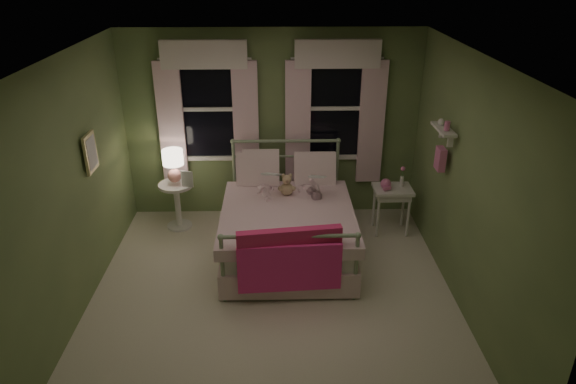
{
  "coord_description": "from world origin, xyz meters",
  "views": [
    {
      "loc": [
        0.05,
        -4.62,
        3.47
      ],
      "look_at": [
        0.18,
        0.61,
        1.0
      ],
      "focal_mm": 32.0,
      "sensor_mm": 36.0,
      "label": 1
    }
  ],
  "objects_px": {
    "nightstand_right": "(392,195)",
    "bed": "(287,226)",
    "child_left": "(265,172)",
    "teddy_bear": "(287,186)",
    "nightstand_left": "(177,199)",
    "child_right": "(308,173)",
    "table_lamp": "(173,163)"
  },
  "relations": [
    {
      "from": "bed",
      "to": "child_left",
      "type": "xyz_separation_m",
      "value": [
        -0.27,
        0.43,
        0.55
      ]
    },
    {
      "from": "bed",
      "to": "child_left",
      "type": "bearing_deg",
      "value": 122.39
    },
    {
      "from": "child_right",
      "to": "nightstand_right",
      "type": "height_order",
      "value": "child_right"
    },
    {
      "from": "bed",
      "to": "child_left",
      "type": "height_order",
      "value": "child_left"
    },
    {
      "from": "child_right",
      "to": "teddy_bear",
      "type": "xyz_separation_m",
      "value": [
        -0.28,
        -0.16,
        -0.11
      ]
    },
    {
      "from": "table_lamp",
      "to": "nightstand_left",
      "type": "bearing_deg",
      "value": 0.0
    },
    {
      "from": "nightstand_left",
      "to": "table_lamp",
      "type": "relative_size",
      "value": 1.44
    },
    {
      "from": "child_right",
      "to": "child_left",
      "type": "bearing_deg",
      "value": -16.14
    },
    {
      "from": "child_left",
      "to": "nightstand_left",
      "type": "relative_size",
      "value": 1.09
    },
    {
      "from": "child_left",
      "to": "nightstand_right",
      "type": "xyz_separation_m",
      "value": [
        1.68,
        0.06,
        -0.37
      ]
    },
    {
      "from": "bed",
      "to": "teddy_bear",
      "type": "bearing_deg",
      "value": 88.85
    },
    {
      "from": "table_lamp",
      "to": "nightstand_right",
      "type": "distance_m",
      "value": 2.91
    },
    {
      "from": "bed",
      "to": "nightstand_right",
      "type": "height_order",
      "value": "bed"
    },
    {
      "from": "bed",
      "to": "child_right",
      "type": "relative_size",
      "value": 3.06
    },
    {
      "from": "teddy_bear",
      "to": "nightstand_right",
      "type": "xyz_separation_m",
      "value": [
        1.4,
        0.22,
        -0.24
      ]
    },
    {
      "from": "table_lamp",
      "to": "nightstand_right",
      "type": "height_order",
      "value": "table_lamp"
    },
    {
      "from": "child_left",
      "to": "nightstand_right",
      "type": "bearing_deg",
      "value": 175.99
    },
    {
      "from": "table_lamp",
      "to": "teddy_bear",
      "type": "bearing_deg",
      "value": -15.94
    },
    {
      "from": "bed",
      "to": "nightstand_right",
      "type": "distance_m",
      "value": 1.5
    },
    {
      "from": "child_left",
      "to": "teddy_bear",
      "type": "bearing_deg",
      "value": 144.33
    },
    {
      "from": "bed",
      "to": "table_lamp",
      "type": "height_order",
      "value": "bed"
    },
    {
      "from": "nightstand_right",
      "to": "bed",
      "type": "bearing_deg",
      "value": -160.55
    },
    {
      "from": "child_right",
      "to": "table_lamp",
      "type": "height_order",
      "value": "child_right"
    },
    {
      "from": "nightstand_left",
      "to": "nightstand_right",
      "type": "bearing_deg",
      "value": -3.99
    },
    {
      "from": "table_lamp",
      "to": "child_left",
      "type": "bearing_deg",
      "value": -12.42
    },
    {
      "from": "child_left",
      "to": "teddy_bear",
      "type": "distance_m",
      "value": 0.35
    },
    {
      "from": "nightstand_left",
      "to": "table_lamp",
      "type": "height_order",
      "value": "table_lamp"
    },
    {
      "from": "teddy_bear",
      "to": "nightstand_left",
      "type": "bearing_deg",
      "value": 164.06
    },
    {
      "from": "teddy_bear",
      "to": "nightstand_right",
      "type": "distance_m",
      "value": 1.44
    },
    {
      "from": "bed",
      "to": "teddy_bear",
      "type": "distance_m",
      "value": 0.5
    },
    {
      "from": "bed",
      "to": "teddy_bear",
      "type": "height_order",
      "value": "bed"
    },
    {
      "from": "child_left",
      "to": "nightstand_left",
      "type": "bearing_deg",
      "value": -18.6
    }
  ]
}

